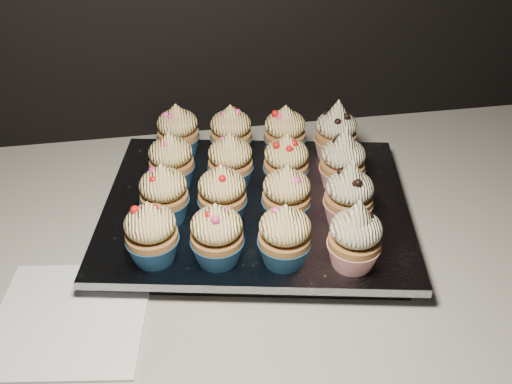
% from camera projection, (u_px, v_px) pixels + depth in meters
% --- Properties ---
extents(worktop, '(2.44, 0.64, 0.04)m').
position_uv_depth(worktop, '(224.00, 255.00, 0.77)').
color(worktop, beige).
rests_on(worktop, cabinet).
extents(napkin, '(0.19, 0.19, 0.00)m').
position_uv_depth(napkin, '(70.00, 318.00, 0.65)').
color(napkin, white).
rests_on(napkin, worktop).
extents(baking_tray, '(0.43, 0.35, 0.02)m').
position_uv_depth(baking_tray, '(256.00, 215.00, 0.79)').
color(baking_tray, black).
rests_on(baking_tray, worktop).
extents(foil_lining, '(0.46, 0.39, 0.01)m').
position_uv_depth(foil_lining, '(256.00, 205.00, 0.78)').
color(foil_lining, silver).
rests_on(foil_lining, baking_tray).
extents(cupcake_0, '(0.06, 0.06, 0.08)m').
position_uv_depth(cupcake_0, '(151.00, 233.00, 0.66)').
color(cupcake_0, navy).
rests_on(cupcake_0, foil_lining).
extents(cupcake_1, '(0.06, 0.06, 0.08)m').
position_uv_depth(cupcake_1, '(217.00, 235.00, 0.66)').
color(cupcake_1, navy).
rests_on(cupcake_1, foil_lining).
extents(cupcake_2, '(0.06, 0.06, 0.08)m').
position_uv_depth(cupcake_2, '(285.00, 236.00, 0.66)').
color(cupcake_2, navy).
rests_on(cupcake_2, foil_lining).
extents(cupcake_3, '(0.06, 0.06, 0.10)m').
position_uv_depth(cupcake_3, '(355.00, 237.00, 0.65)').
color(cupcake_3, '#AB1B17').
rests_on(cupcake_3, foil_lining).
extents(cupcake_4, '(0.06, 0.06, 0.08)m').
position_uv_depth(cupcake_4, '(164.00, 194.00, 0.72)').
color(cupcake_4, navy).
rests_on(cupcake_4, foil_lining).
extents(cupcake_5, '(0.06, 0.06, 0.08)m').
position_uv_depth(cupcake_5, '(222.00, 195.00, 0.72)').
color(cupcake_5, navy).
rests_on(cupcake_5, foil_lining).
extents(cupcake_6, '(0.06, 0.06, 0.08)m').
position_uv_depth(cupcake_6, '(286.00, 196.00, 0.72)').
color(cupcake_6, navy).
rests_on(cupcake_6, foil_lining).
extents(cupcake_7, '(0.06, 0.06, 0.10)m').
position_uv_depth(cupcake_7, '(349.00, 196.00, 0.72)').
color(cupcake_7, '#AB1B17').
rests_on(cupcake_7, foil_lining).
extents(cupcake_8, '(0.06, 0.06, 0.08)m').
position_uv_depth(cupcake_8, '(171.00, 161.00, 0.78)').
color(cupcake_8, navy).
rests_on(cupcake_8, foil_lining).
extents(cupcake_9, '(0.06, 0.06, 0.08)m').
position_uv_depth(cupcake_9, '(230.00, 162.00, 0.78)').
color(cupcake_9, navy).
rests_on(cupcake_9, foil_lining).
extents(cupcake_10, '(0.06, 0.06, 0.08)m').
position_uv_depth(cupcake_10, '(286.00, 163.00, 0.78)').
color(cupcake_10, navy).
rests_on(cupcake_10, foil_lining).
extents(cupcake_11, '(0.06, 0.06, 0.10)m').
position_uv_depth(cupcake_11, '(343.00, 162.00, 0.78)').
color(cupcake_11, '#AB1B17').
rests_on(cupcake_11, foil_lining).
extents(cupcake_12, '(0.06, 0.06, 0.08)m').
position_uv_depth(cupcake_12, '(178.00, 132.00, 0.85)').
color(cupcake_12, navy).
rests_on(cupcake_12, foil_lining).
extents(cupcake_13, '(0.06, 0.06, 0.08)m').
position_uv_depth(cupcake_13, '(231.00, 133.00, 0.85)').
color(cupcake_13, navy).
rests_on(cupcake_13, foil_lining).
extents(cupcake_14, '(0.06, 0.06, 0.08)m').
position_uv_depth(cupcake_14, '(285.00, 133.00, 0.85)').
color(cupcake_14, navy).
rests_on(cupcake_14, foil_lining).
extents(cupcake_15, '(0.06, 0.06, 0.10)m').
position_uv_depth(cupcake_15, '(336.00, 133.00, 0.84)').
color(cupcake_15, '#AB1B17').
rests_on(cupcake_15, foil_lining).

